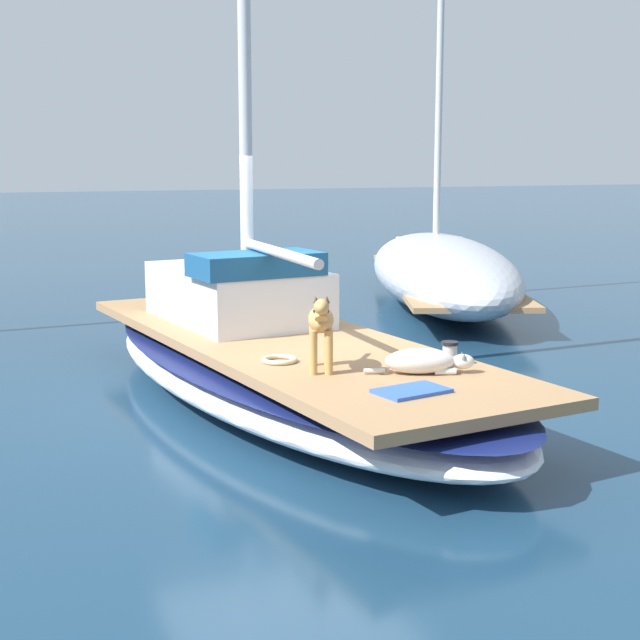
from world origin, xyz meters
TOP-DOWN VIEW (x-y plane):
  - ground_plane at (0.00, 0.00)m, footprint 120.00×120.00m
  - sailboat_main at (0.00, 0.00)m, footprint 3.52×7.52m
  - mast_main at (-0.13, 0.73)m, footprint 0.14×2.27m
  - cabin_house at (-0.17, 1.10)m, footprint 1.70×2.40m
  - dog_tan at (-0.19, -1.52)m, footprint 0.42×0.91m
  - dog_white at (0.60, -1.93)m, footprint 0.93×0.43m
  - deck_winch at (0.97, -1.70)m, footprint 0.16×0.16m
  - coiled_rope at (-0.42, -1.06)m, footprint 0.32×0.32m
  - deck_towel at (0.21, -2.48)m, footprint 0.62×0.47m
  - moored_boat_starboard_side at (4.54, 5.06)m, footprint 4.66×7.90m

SIDE VIEW (x-z plane):
  - ground_plane at x=0.00m, z-range 0.00..0.00m
  - sailboat_main at x=0.00m, z-range 0.01..0.67m
  - moored_boat_starboard_side at x=4.54m, z-range -2.50..3.68m
  - deck_towel at x=0.21m, z-range 0.66..0.69m
  - coiled_rope at x=-0.42m, z-range 0.66..0.70m
  - deck_winch at x=0.97m, z-range 0.65..0.86m
  - dog_white at x=0.60m, z-range 0.66..0.88m
  - cabin_house at x=-0.17m, z-range 0.59..1.43m
  - dog_tan at x=-0.19m, z-range 0.73..1.43m
  - mast_main at x=-0.13m, z-range 0.32..6.64m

